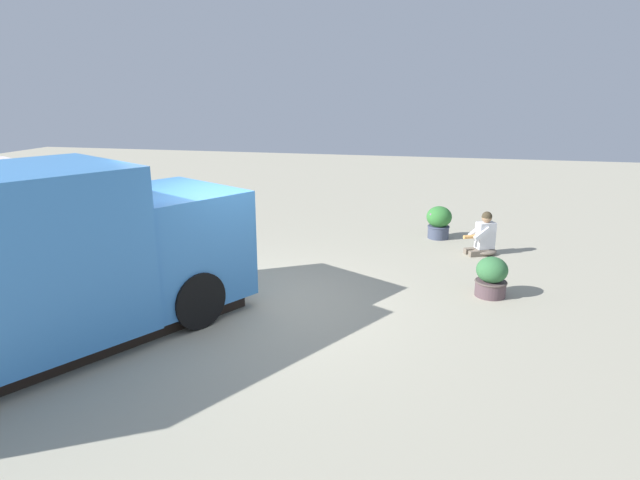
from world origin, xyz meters
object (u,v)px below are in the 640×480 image
at_px(person_customer, 484,238).
at_px(planter_flowering_far, 439,221).
at_px(food_truck, 21,269).
at_px(planter_flowering_side, 491,277).
at_px(trash_bin, 94,233).

xyz_separation_m(person_customer, planter_flowering_far, (1.05, 0.91, 0.05)).
distance_m(food_truck, planter_flowering_far, 8.40).
distance_m(person_customer, planter_flowering_far, 1.39).
relative_size(planter_flowering_far, planter_flowering_side, 1.11).
relative_size(planter_flowering_side, trash_bin, 0.72).
bearing_deg(person_customer, planter_flowering_far, 41.00).
bearing_deg(planter_flowering_far, planter_flowering_side, -165.43).
bearing_deg(trash_bin, planter_flowering_side, -94.08).
distance_m(person_customer, planter_flowering_side, 2.35).
height_order(food_truck, trash_bin, food_truck).
height_order(food_truck, person_customer, food_truck).
relative_size(food_truck, person_customer, 6.55).
relative_size(person_customer, planter_flowering_far, 1.22).
relative_size(food_truck, planter_flowering_far, 7.96).
bearing_deg(food_truck, person_customer, -45.94).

